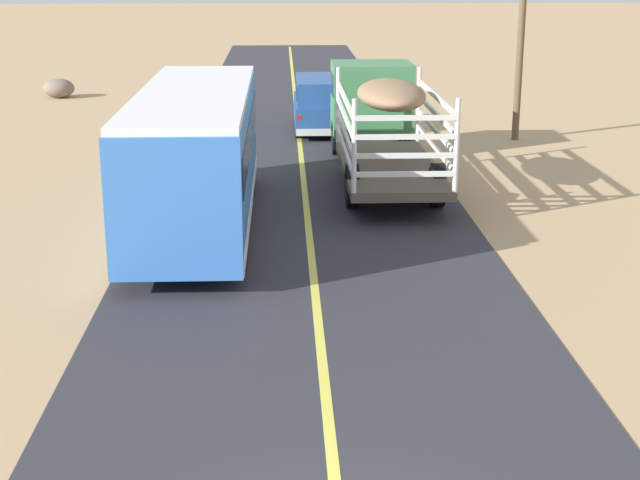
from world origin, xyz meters
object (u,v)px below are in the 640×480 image
object	(u,v)px
livestock_truck	(378,109)
car_far	(321,102)
bus	(196,154)
power_pole_mid	(522,13)
boulder_near_shoulder	(59,88)

from	to	relation	value
livestock_truck	car_far	size ratio (longest dim) A/B	2.10
bus	power_pole_mid	bearing A→B (deg)	46.55
bus	power_pole_mid	world-z (taller)	power_pole_mid
boulder_near_shoulder	livestock_truck	bearing A→B (deg)	-49.95
livestock_truck	bus	world-z (taller)	bus
livestock_truck	boulder_near_shoulder	xyz separation A→B (m)	(-12.84, 15.28, -1.37)
livestock_truck	power_pole_mid	distance (m)	7.33
livestock_truck	car_far	bearing A→B (deg)	102.76
boulder_near_shoulder	power_pole_mid	bearing A→B (deg)	-30.88
car_far	boulder_near_shoulder	bearing A→B (deg)	141.93
power_pole_mid	boulder_near_shoulder	size ratio (longest dim) A/B	5.76
car_far	boulder_near_shoulder	xyz separation A→B (m)	(-11.40, 8.93, -0.66)
bus	car_far	size ratio (longest dim) A/B	2.16
livestock_truck	boulder_near_shoulder	distance (m)	20.00
power_pole_mid	boulder_near_shoulder	xyz separation A→B (m)	(-18.08, 10.82, -3.87)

